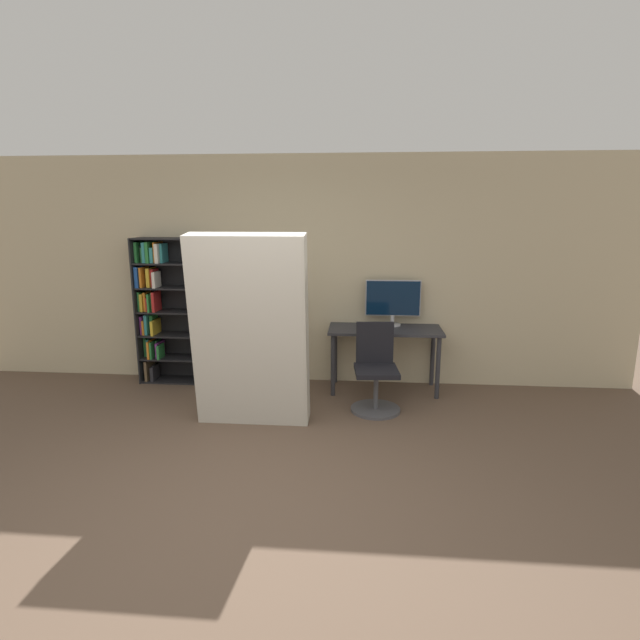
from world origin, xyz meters
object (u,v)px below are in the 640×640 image
(bookshelf, at_px, (163,307))
(mattress_near, at_px, (251,332))
(office_chair, at_px, (376,376))
(monitor, at_px, (393,300))

(bookshelf, height_order, mattress_near, mattress_near)
(office_chair, bearing_deg, monitor, 74.99)
(office_chair, distance_m, bookshelf, 2.72)
(monitor, distance_m, mattress_near, 1.88)
(mattress_near, bearing_deg, office_chair, 22.36)
(bookshelf, bearing_deg, mattress_near, -42.13)
(mattress_near, bearing_deg, bookshelf, 137.87)
(monitor, xyz_separation_m, mattress_near, (-1.41, -1.25, -0.11))
(monitor, relative_size, bookshelf, 0.36)
(monitor, height_order, mattress_near, mattress_near)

